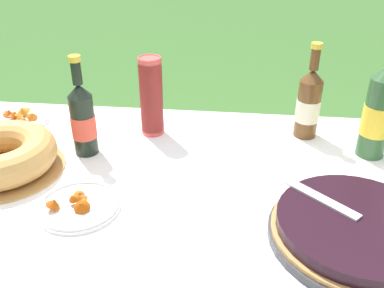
% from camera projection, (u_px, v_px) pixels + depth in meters
% --- Properties ---
extents(garden_table, '(1.50, 0.91, 0.67)m').
position_uv_depth(garden_table, '(177.00, 204.00, 1.18)').
color(garden_table, brown).
rests_on(garden_table, ground_plane).
extents(tablecloth, '(1.51, 0.92, 0.10)m').
position_uv_depth(tablecloth, '(177.00, 188.00, 1.15)').
color(tablecloth, white).
rests_on(tablecloth, garden_table).
extents(berry_tart, '(0.38, 0.38, 0.06)m').
position_uv_depth(berry_tart, '(357.00, 230.00, 0.94)').
color(berry_tart, '#38383D').
rests_on(berry_tart, tablecloth).
extents(serving_knife, '(0.29, 0.27, 0.01)m').
position_uv_depth(serving_knife, '(372.00, 224.00, 0.90)').
color(serving_knife, silver).
rests_on(serving_knife, berry_tart).
extents(bundt_cake, '(0.34, 0.34, 0.10)m').
position_uv_depth(bundt_cake, '(0.00, 155.00, 1.18)').
color(bundt_cake, '#B78447').
rests_on(bundt_cake, tablecloth).
extents(cup_stack, '(0.07, 0.07, 0.25)m').
position_uv_depth(cup_stack, '(151.00, 97.00, 1.34)').
color(cup_stack, '#E04C47').
rests_on(cup_stack, tablecloth).
extents(cider_bottle_green, '(0.08, 0.08, 0.35)m').
position_uv_depth(cider_bottle_green, '(378.00, 113.00, 1.21)').
color(cider_bottle_green, '#2D562D').
rests_on(cider_bottle_green, tablecloth).
extents(cider_bottle_amber, '(0.07, 0.07, 0.30)m').
position_uv_depth(cider_bottle_amber, '(309.00, 103.00, 1.33)').
color(cider_bottle_amber, brown).
rests_on(cider_bottle_amber, tablecloth).
extents(juice_bottle_red, '(0.07, 0.07, 0.30)m').
position_uv_depth(juice_bottle_red, '(83.00, 119.00, 1.23)').
color(juice_bottle_red, black).
rests_on(juice_bottle_red, tablecloth).
extents(snack_plate_near, '(0.20, 0.20, 0.05)m').
position_uv_depth(snack_plate_near, '(19.00, 119.00, 1.46)').
color(snack_plate_near, white).
rests_on(snack_plate_near, tablecloth).
extents(snack_plate_left, '(0.20, 0.20, 0.05)m').
position_uv_depth(snack_plate_left, '(78.00, 205.00, 1.04)').
color(snack_plate_left, white).
rests_on(snack_plate_left, tablecloth).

